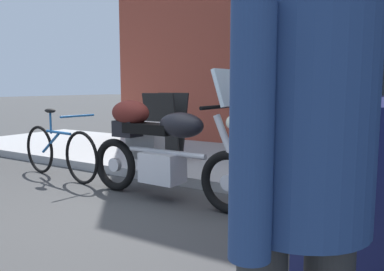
{
  "coord_description": "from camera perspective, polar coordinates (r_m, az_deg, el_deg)",
  "views": [
    {
      "loc": [
        2.25,
        -2.75,
        1.23
      ],
      "look_at": [
        -0.01,
        0.78,
        0.7
      ],
      "focal_mm": 37.02,
      "sensor_mm": 36.0,
      "label": 1
    }
  ],
  "objects": [
    {
      "name": "ground_plane",
      "position": [
        3.76,
        -6.42,
        -11.92
      ],
      "size": [
        80.0,
        80.0,
        0.0
      ],
      "primitive_type": "plane",
      "color": "#3C3C3C"
    },
    {
      "name": "touring_motorcycle",
      "position": [
        4.3,
        -4.89,
        -1.28
      ],
      "size": [
        2.14,
        0.71,
        1.39
      ],
      "color": "black",
      "rests_on": "ground_plane"
    },
    {
      "name": "parked_bicycle",
      "position": [
        5.55,
        -18.63,
        -2.1
      ],
      "size": [
        1.67,
        0.48,
        0.93
      ],
      "color": "black",
      "rests_on": "ground_plane"
    },
    {
      "name": "pedestrian_walking",
      "position": [
        1.09,
        15.4,
        -1.64
      ],
      "size": [
        0.44,
        0.55,
        1.69
      ],
      "color": "#303030",
      "rests_on": "ground_plane"
    },
    {
      "name": "sandwich_board_sign",
      "position": [
        5.88,
        -3.8,
        1.27
      ],
      "size": [
        0.55,
        0.42,
        1.0
      ],
      "color": "black",
      "rests_on": "sidewalk_curb"
    }
  ]
}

